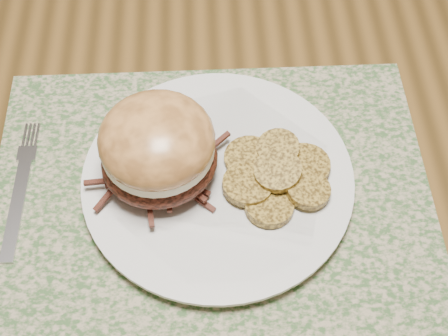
# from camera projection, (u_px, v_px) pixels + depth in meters

# --- Properties ---
(dining_table) EXTENTS (1.50, 0.90, 0.75)m
(dining_table) POSITION_uv_depth(u_px,v_px,m) (83.00, 187.00, 0.74)
(dining_table) COLOR brown
(dining_table) RESTS_ON ground
(placemat) EXTENTS (0.45, 0.33, 0.00)m
(placemat) POSITION_uv_depth(u_px,v_px,m) (211.00, 191.00, 0.64)
(placemat) COLOR #3A5D30
(placemat) RESTS_ON dining_table
(dinner_plate) EXTENTS (0.26, 0.26, 0.02)m
(dinner_plate) POSITION_uv_depth(u_px,v_px,m) (218.00, 179.00, 0.64)
(dinner_plate) COLOR white
(dinner_plate) RESTS_ON placemat
(pork_sandwich) EXTENTS (0.14, 0.14, 0.09)m
(pork_sandwich) POSITION_uv_depth(u_px,v_px,m) (158.00, 148.00, 0.60)
(pork_sandwich) COLOR black
(pork_sandwich) RESTS_ON dinner_plate
(roasted_potatoes) EXTENTS (0.12, 0.13, 0.03)m
(roasted_potatoes) POSITION_uv_depth(u_px,v_px,m) (276.00, 174.00, 0.62)
(roasted_potatoes) COLOR #A58330
(roasted_potatoes) RESTS_ON dinner_plate
(fork) EXTENTS (0.02, 0.17, 0.00)m
(fork) POSITION_uv_depth(u_px,v_px,m) (21.00, 188.00, 0.64)
(fork) COLOR #B2B2B9
(fork) RESTS_ON placemat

